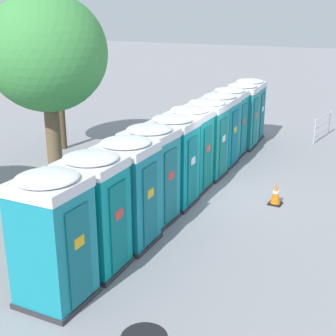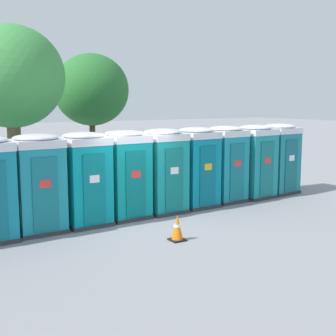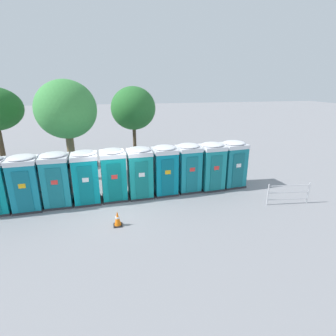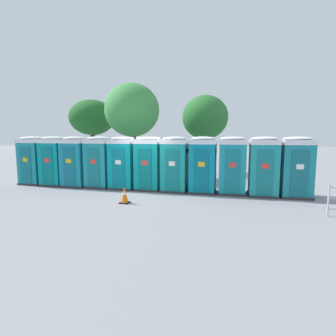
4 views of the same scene
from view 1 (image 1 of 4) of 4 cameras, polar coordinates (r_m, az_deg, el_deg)
name	(u,v)px [view 1 (image 1 of 4)]	position (r m, az deg, el deg)	size (l,w,h in m)	color
ground_plane	(208,191)	(14.18, 4.85, -2.87)	(120.00, 120.00, 0.00)	gray
portapotty_0	(53,239)	(8.77, -13.89, -8.37)	(1.28, 1.25, 2.54)	#2D2D33
portapotty_1	(94,212)	(9.68, -9.04, -5.37)	(1.27, 1.28, 2.54)	#2D2D33
portapotty_2	(127,192)	(10.65, -4.96, -2.91)	(1.29, 1.27, 2.54)	#2D2D33
portapotty_3	(150,174)	(11.75, -2.19, -0.77)	(1.27, 1.23, 2.54)	#2D2D33
portapotty_4	(173,160)	(12.83, 0.62, 0.93)	(1.28, 1.27, 2.54)	#2D2D33
portapotty_5	(189,148)	(13.98, 2.63, 2.41)	(1.27, 1.27, 2.54)	#2D2D33
portapotty_6	(206,138)	(15.11, 4.70, 3.61)	(1.24, 1.25, 2.54)	#2D2D33
portapotty_7	(219,130)	(16.30, 6.22, 4.68)	(1.25, 1.26, 2.54)	#2D2D33
portapotty_8	(229,122)	(17.51, 7.41, 5.60)	(1.25, 1.28, 2.54)	#2D2D33
portapotty_9	(241,115)	(18.68, 8.93, 6.36)	(1.29, 1.28, 2.54)	#2D2D33
portapotty_10	(249,109)	(19.92, 9.81, 7.07)	(1.35, 1.31, 2.54)	#2D2D33
street_tree_0	(57,50)	(18.35, -13.37, 13.81)	(3.06, 3.06, 5.28)	#4C3826
street_tree_1	(47,54)	(13.35, -14.56, 13.28)	(3.29, 3.29, 5.70)	brown
traffic_cone	(276,194)	(13.45, 13.01, -3.10)	(0.36, 0.36, 0.64)	black
event_barrier	(323,126)	(20.90, 18.33, 4.92)	(2.05, 0.29, 1.05)	#B7B7BC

